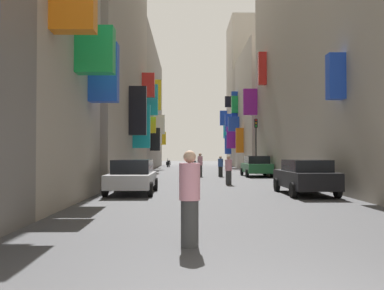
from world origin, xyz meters
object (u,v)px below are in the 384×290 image
(scooter_red, at_px, (194,168))
(scooter_black, at_px, (168,163))
(traffic_light_near_corner, at_px, (256,137))
(pedestrian_mid_street, at_px, (190,199))
(parked_car_silver, at_px, (132,176))
(pedestrian_crossing, at_px, (221,166))
(pedestrian_near_right, at_px, (229,170))
(scooter_silver, at_px, (193,164))
(pedestrian_near_left, at_px, (200,165))
(parked_car_black, at_px, (305,176))
(parked_car_green, at_px, (256,166))

(scooter_red, xyz_separation_m, scooter_black, (-2.98, 17.73, -0.00))
(traffic_light_near_corner, bearing_deg, pedestrian_mid_street, -102.06)
(parked_car_silver, height_order, pedestrian_mid_street, pedestrian_mid_street)
(parked_car_silver, xyz_separation_m, scooter_black, (-0.02, 36.69, -0.29))
(pedestrian_crossing, distance_m, pedestrian_mid_street, 23.48)
(parked_car_silver, xyz_separation_m, pedestrian_near_right, (4.61, 4.98, 0.04))
(pedestrian_mid_street, bearing_deg, scooter_silver, 88.86)
(pedestrian_near_left, distance_m, traffic_light_near_corner, 6.64)
(scooter_silver, relative_size, scooter_black, 1.00)
(scooter_red, relative_size, traffic_light_near_corner, 0.40)
(pedestrian_near_left, distance_m, pedestrian_mid_street, 23.55)
(parked_car_silver, xyz_separation_m, scooter_red, (2.96, 18.96, -0.29))
(pedestrian_near_left, bearing_deg, pedestrian_near_right, -81.34)
(parked_car_black, height_order, pedestrian_near_left, pedestrian_near_left)
(parked_car_black, xyz_separation_m, parked_car_silver, (-7.20, 0.61, -0.01))
(scooter_red, distance_m, traffic_light_near_corner, 6.13)
(pedestrian_near_left, bearing_deg, pedestrian_mid_street, -92.44)
(pedestrian_crossing, distance_m, traffic_light_near_corner, 5.81)
(pedestrian_near_left, bearing_deg, traffic_light_near_corner, 38.86)
(scooter_red, bearing_deg, traffic_light_near_corner, -18.24)
(scooter_black, distance_m, pedestrian_mid_street, 46.96)
(parked_car_silver, height_order, pedestrian_near_left, pedestrian_near_left)
(pedestrian_near_left, bearing_deg, pedestrian_crossing, -6.87)
(scooter_black, xyz_separation_m, pedestrian_near_right, (4.63, -31.71, 0.33))
(parked_car_silver, bearing_deg, scooter_silver, 84.66)
(scooter_silver, relative_size, pedestrian_mid_street, 1.04)
(parked_car_green, relative_size, traffic_light_near_corner, 0.90)
(scooter_red, xyz_separation_m, pedestrian_crossing, (1.89, -5.82, 0.30))
(parked_car_green, height_order, scooter_black, parked_car_green)
(scooter_silver, relative_size, pedestrian_near_left, 1.03)
(parked_car_silver, xyz_separation_m, pedestrian_crossing, (4.86, 13.14, 0.01))
(parked_car_silver, bearing_deg, parked_car_black, -4.87)
(scooter_red, xyz_separation_m, pedestrian_mid_street, (-0.63, -29.17, 0.41))
(parked_car_green, height_order, traffic_light_near_corner, traffic_light_near_corner)
(pedestrian_crossing, bearing_deg, scooter_red, 107.99)
(parked_car_black, xyz_separation_m, pedestrian_near_left, (-3.86, 13.93, 0.11))
(parked_car_silver, xyz_separation_m, pedestrian_mid_street, (2.34, -10.20, 0.12))
(parked_car_black, xyz_separation_m, scooter_red, (-4.23, 19.58, -0.30))
(scooter_silver, bearing_deg, parked_car_black, -83.56)
(parked_car_black, distance_m, pedestrian_crossing, 13.95)
(scooter_silver, bearing_deg, pedestrian_near_right, -87.32)
(pedestrian_crossing, height_order, traffic_light_near_corner, traffic_light_near_corner)
(parked_car_silver, distance_m, pedestrian_near_left, 13.73)
(scooter_silver, xyz_separation_m, pedestrian_near_right, (1.38, -29.54, 0.33))
(pedestrian_near_left, distance_m, pedestrian_near_right, 8.44)
(scooter_red, distance_m, scooter_silver, 15.56)
(scooter_silver, distance_m, traffic_light_near_corner, 18.18)
(pedestrian_near_left, bearing_deg, scooter_silver, 90.30)
(pedestrian_near_right, bearing_deg, scooter_silver, 92.68)
(pedestrian_crossing, bearing_deg, parked_car_green, 4.59)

